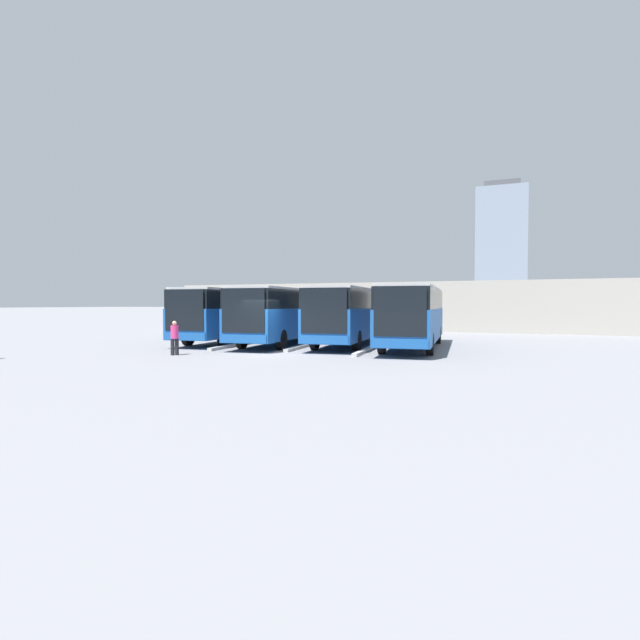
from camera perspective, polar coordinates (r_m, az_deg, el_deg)
ground_plane at (r=23.33m, az=-5.54°, el=-3.82°), size 600.00×600.00×0.00m
bus_0 at (r=26.26m, az=10.63°, el=0.66°), size 3.62×11.46×3.16m
curb_divider_0 at (r=25.19m, az=5.71°, el=-3.23°), size 1.01×7.37×0.15m
bus_1 at (r=28.03m, az=3.55°, el=0.76°), size 3.62×11.46×3.16m
curb_divider_1 at (r=27.22m, az=-1.28°, el=-2.84°), size 1.01×7.37×0.15m
bus_2 at (r=28.63m, az=-4.04°, el=0.78°), size 3.62×11.46×3.16m
curb_divider_2 at (r=28.14m, az=-8.92°, el=-2.71°), size 1.01×7.37×0.15m
bus_3 at (r=30.84m, az=-9.82°, el=0.83°), size 3.62×11.46×3.16m
pedestrian at (r=23.28m, az=-16.28°, el=-1.86°), size 0.48×0.48×1.54m
station_building at (r=48.99m, az=9.47°, el=1.59°), size 41.77×15.56×4.16m
office_tower at (r=201.78m, az=20.08°, el=7.68°), size 18.04×18.04×47.63m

